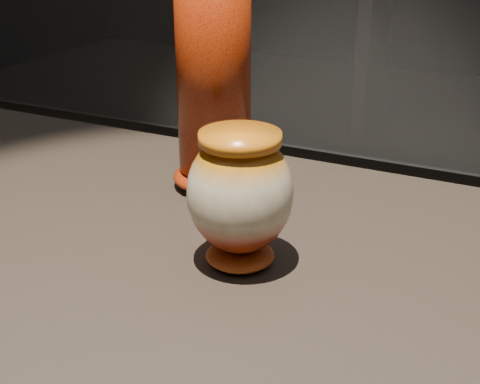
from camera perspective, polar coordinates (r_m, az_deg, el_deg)
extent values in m
cube|color=black|center=(0.75, 6.80, -10.85)|extent=(2.00, 0.80, 0.05)
ellipsoid|color=maroon|center=(0.80, 0.00, -5.38)|extent=(0.10, 0.10, 0.02)
ellipsoid|color=beige|center=(0.76, 0.00, -0.06)|extent=(0.14, 0.14, 0.14)
cylinder|color=#C77612|center=(0.74, 0.00, 4.63)|extent=(0.11, 0.11, 0.01)
ellipsoid|color=#B5310C|center=(1.01, -2.13, 1.38)|extent=(0.13, 0.13, 0.03)
cylinder|color=#B5310C|center=(0.95, -2.30, 12.19)|extent=(0.11, 0.11, 0.36)
cube|color=black|center=(4.25, 11.25, 11.39)|extent=(0.08, 0.50, 0.85)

